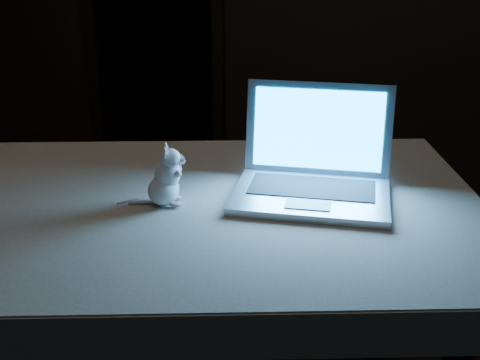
% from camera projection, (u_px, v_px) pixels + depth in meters
% --- Properties ---
extents(doorway, '(1.06, 0.36, 2.13)m').
position_uv_depth(doorway, '(152.00, 1.00, 4.54)').
color(doorway, black).
rests_on(doorway, back_wall).
extents(table, '(1.77, 1.40, 0.83)m').
position_uv_depth(table, '(195.00, 329.00, 1.98)').
color(table, black).
rests_on(table, floor).
extents(tablecloth, '(1.81, 1.34, 0.11)m').
position_uv_depth(tablecloth, '(192.00, 221.00, 1.84)').
color(tablecloth, beige).
rests_on(tablecloth, table).
extents(laptop, '(0.47, 0.42, 0.30)m').
position_uv_depth(laptop, '(313.00, 151.00, 1.78)').
color(laptop, silver).
rests_on(laptop, tablecloth).
extents(plush_mouse, '(0.14, 0.14, 0.17)m').
position_uv_depth(plush_mouse, '(163.00, 175.00, 1.78)').
color(plush_mouse, white).
rests_on(plush_mouse, tablecloth).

